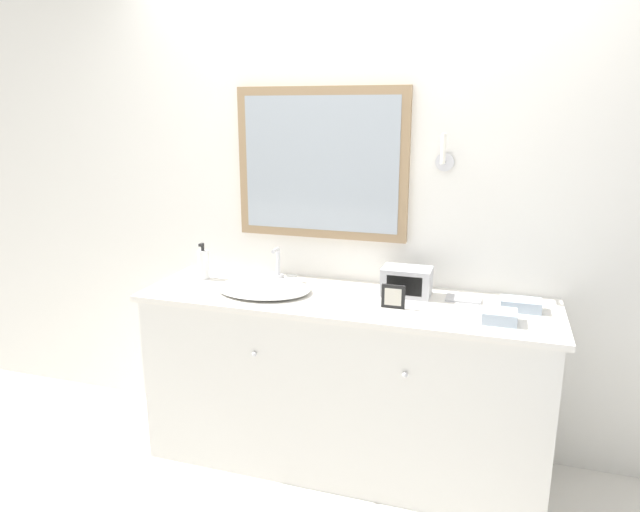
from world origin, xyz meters
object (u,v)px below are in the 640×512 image
at_px(soap_bottle, 203,264).
at_px(picture_frame, 393,297).
at_px(sink_basin, 264,287).
at_px(appliance_box, 407,282).

distance_m(soap_bottle, picture_frame, 1.08).
bearing_deg(soap_bottle, sink_basin, -14.99).
height_order(soap_bottle, picture_frame, soap_bottle).
relative_size(soap_bottle, picture_frame, 1.77).
bearing_deg(picture_frame, soap_bottle, 171.31).
xyz_separation_m(sink_basin, soap_bottle, (-0.40, 0.11, 0.06)).
distance_m(sink_basin, appliance_box, 0.71).
distance_m(soap_bottle, appliance_box, 1.09).
relative_size(sink_basin, appliance_box, 2.05).
height_order(appliance_box, picture_frame, appliance_box).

